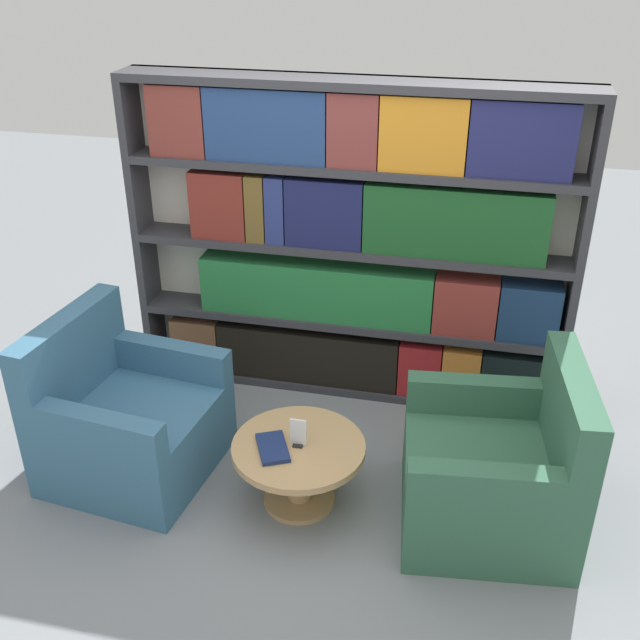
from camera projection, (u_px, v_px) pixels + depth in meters
ground_plane at (300, 518)px, 4.01m from camera, size 14.00×14.00×0.00m
bookshelf at (356, 247)px, 4.66m from camera, size 2.78×0.30×2.05m
armchair_left at (127, 422)px, 4.25m from camera, size 0.95×0.97×0.93m
armchair_right at (496, 473)px, 3.86m from camera, size 0.94×0.96×0.93m
coffee_table at (299, 461)px, 4.00m from camera, size 0.71×0.71×0.38m
table_sign at (298, 434)px, 3.91m from camera, size 0.09×0.06×0.16m
stray_book at (273, 448)px, 3.90m from camera, size 0.24×0.29×0.02m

